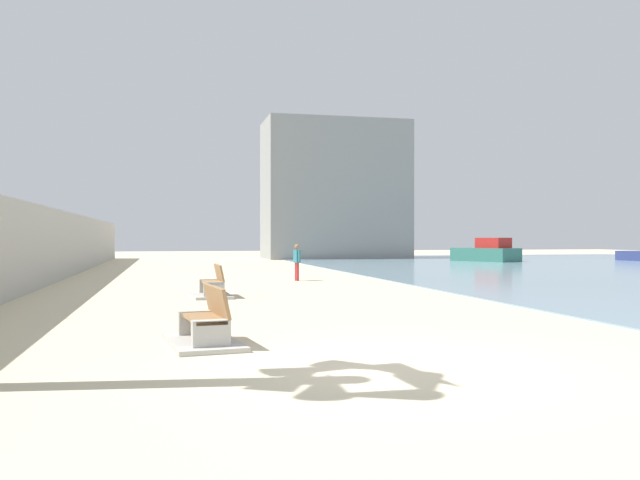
{
  "coord_description": "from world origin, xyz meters",
  "views": [
    {
      "loc": [
        -2.82,
        -8.63,
        1.8
      ],
      "look_at": [
        1.62,
        10.54,
        1.72
      ],
      "focal_mm": 37.22,
      "sensor_mm": 36.0,
      "label": 1
    }
  ],
  "objects_px": {
    "bench_near": "(204,331)",
    "person_walking": "(297,260)",
    "boat_mid_bay": "(487,252)",
    "bench_far": "(212,289)"
  },
  "relations": [
    {
      "from": "bench_near",
      "to": "person_walking",
      "type": "distance_m",
      "value": 16.25
    },
    {
      "from": "bench_near",
      "to": "boat_mid_bay",
      "type": "bearing_deg",
      "value": 56.21
    },
    {
      "from": "boat_mid_bay",
      "to": "bench_far",
      "type": "bearing_deg",
      "value": -131.52
    },
    {
      "from": "bench_far",
      "to": "person_walking",
      "type": "relative_size",
      "value": 1.42
    },
    {
      "from": "bench_near",
      "to": "bench_far",
      "type": "distance_m",
      "value": 8.96
    },
    {
      "from": "bench_far",
      "to": "boat_mid_bay",
      "type": "distance_m",
      "value": 32.45
    },
    {
      "from": "person_walking",
      "to": "boat_mid_bay",
      "type": "bearing_deg",
      "value": 45.06
    },
    {
      "from": "bench_far",
      "to": "person_walking",
      "type": "bearing_deg",
      "value": 59.62
    },
    {
      "from": "bench_far",
      "to": "bench_near",
      "type": "bearing_deg",
      "value": -94.64
    },
    {
      "from": "bench_near",
      "to": "boat_mid_bay",
      "type": "height_order",
      "value": "boat_mid_bay"
    }
  ]
}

